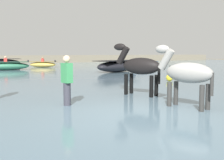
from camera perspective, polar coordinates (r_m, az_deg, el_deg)
ground_plane at (r=6.57m, az=5.38°, el=-9.22°), size 120.00×120.00×0.00m
water_surface at (r=15.71m, az=-15.94°, el=-0.21°), size 90.00×90.00×0.25m
horse_lead_black at (r=9.25m, az=5.73°, el=2.65°), size 1.05×1.83×2.03m
horse_trailing_grey at (r=7.34m, az=15.36°, el=1.15°), size 0.78×1.77×1.91m
boat_mid_channel at (r=20.62m, az=1.20°, el=2.94°), size 4.43×2.75×0.87m
boat_distant_east at (r=27.16m, az=6.89°, el=3.28°), size 3.52×1.88×0.60m
boat_near_starboard at (r=31.18m, az=-22.49°, el=3.40°), size 4.30×1.83×0.82m
boat_near_port at (r=24.57m, az=-21.54°, el=2.79°), size 3.98×1.90×1.17m
boat_far_inshore at (r=28.13m, az=-14.38°, el=3.21°), size 2.74×2.33×1.05m
person_spectator_far at (r=7.49m, az=-9.48°, el=-0.67°), size 0.25×0.35×1.63m
channel_buoy at (r=14.19m, az=12.04°, el=0.52°), size 0.35×0.35×0.80m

